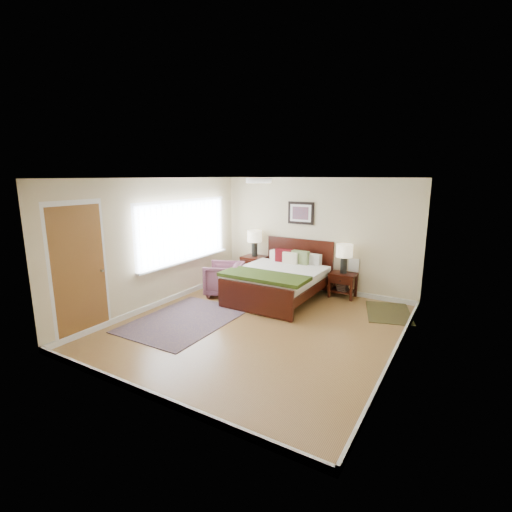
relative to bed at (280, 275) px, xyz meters
The scene contains 18 objects.
floor 1.60m from the bed, 76.63° to the right, with size 5.00×5.00×0.00m, color olive.
back_wall 1.31m from the bed, 71.10° to the left, with size 4.50×0.04×2.50m, color #C6B88F.
front_wall 4.06m from the bed, 84.96° to the right, with size 4.50×0.04×2.50m, color #C6B88F.
left_wall 2.51m from the bed, 142.16° to the right, with size 0.04×5.00×2.50m, color #C6B88F.
right_wall 3.08m from the bed, 29.57° to the right, with size 0.04×5.00×2.50m, color #C6B88F.
ceiling 2.50m from the bed, 76.63° to the right, with size 4.50×5.00×0.02m, color white.
window 2.18m from the bed, 157.20° to the right, with size 0.11×2.72×1.32m.
door 3.77m from the bed, 120.23° to the right, with size 0.06×1.00×2.18m.
ceil_fixture 2.47m from the bed, 76.63° to the right, with size 0.44×0.44×0.08m.
bed is the anchor object (origin of this frame).
wall_art 1.56m from the bed, 89.96° to the left, with size 0.62×0.05×0.50m.
nightstand_left 1.33m from the bed, 144.55° to the left, with size 0.55×0.49×0.65m.
nightstand_right 1.36m from the bed, 35.46° to the left, with size 0.53×0.40×0.53m.
lamp_left 1.46m from the bed, 143.79° to the left, with size 0.34×0.34×0.61m.
lamp_right 1.43m from the bed, 35.87° to the left, with size 0.34×0.34×0.61m.
armchair 1.22m from the bed, 162.37° to the right, with size 0.76×0.78×0.71m, color brown.
rug_persian 2.20m from the bed, 115.55° to the right, with size 1.51×2.14×0.01m, color #0D0C40.
rug_navy 2.23m from the bed, ahead, with size 0.78×1.17×0.01m, color black.
Camera 1 is at (3.02, -5.17, 2.54)m, focal length 26.00 mm.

